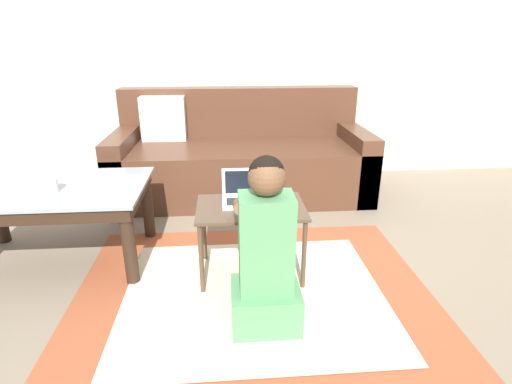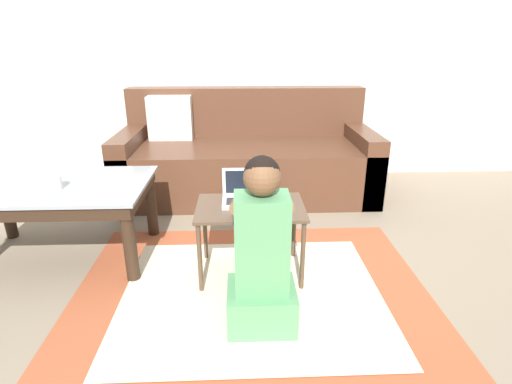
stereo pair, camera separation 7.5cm
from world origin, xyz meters
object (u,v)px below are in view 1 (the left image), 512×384
Objects in this scene: couch at (240,158)px; laptop at (245,197)px; computer_mouse at (280,203)px; person_seated at (266,256)px; cup_on_table at (49,186)px; laptop_desk at (251,215)px; coffee_table at (52,198)px.

laptop is (-0.02, -1.25, 0.15)m from couch.
laptop is at bearing 157.71° from computer_mouse.
couch is 1.34m from computer_mouse.
laptop is at bearing 97.46° from person_seated.
cup_on_table is at bearing 152.59° from person_seated.
computer_mouse is at bearing -7.64° from laptop_desk.
computer_mouse is at bearing -11.41° from coffee_table.
coffee_table is at bearing -135.61° from couch.
couch is at bearing 90.13° from laptop_desk.
computer_mouse reaches higher than laptop_desk.
person_seated is at bearing -27.41° from cup_on_table.
couch is 21.88× the size of cup_on_table.
person_seated is 1.24m from cup_on_table.
person_seated is at bearing -30.06° from coffee_table.
couch reaches higher than laptop_desk.
computer_mouse is 1.23m from cup_on_table.
laptop_desk is at bearing 94.86° from person_seated.
person_seated reaches higher than laptop_desk.
couch is 1.73m from person_seated.
laptop is at bearing -5.07° from cup_on_table.
laptop is 2.54× the size of computer_mouse.
person_seated is at bearing -85.14° from laptop_desk.
person_seated is at bearing -106.21° from computer_mouse.
laptop is 0.49m from person_seated.
laptop_desk is (0.00, -1.30, 0.07)m from couch.
cup_on_table is at bearing 172.23° from laptop_desk.
cup_on_table reaches higher than coffee_table.
cup_on_table is at bearing 172.24° from computer_mouse.
couch is 8.42× the size of laptop.
computer_mouse is (1.25, -0.25, 0.04)m from coffee_table.
couch is 1.54m from coffee_table.
cup_on_table is (-1.10, 0.57, 0.15)m from person_seated.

